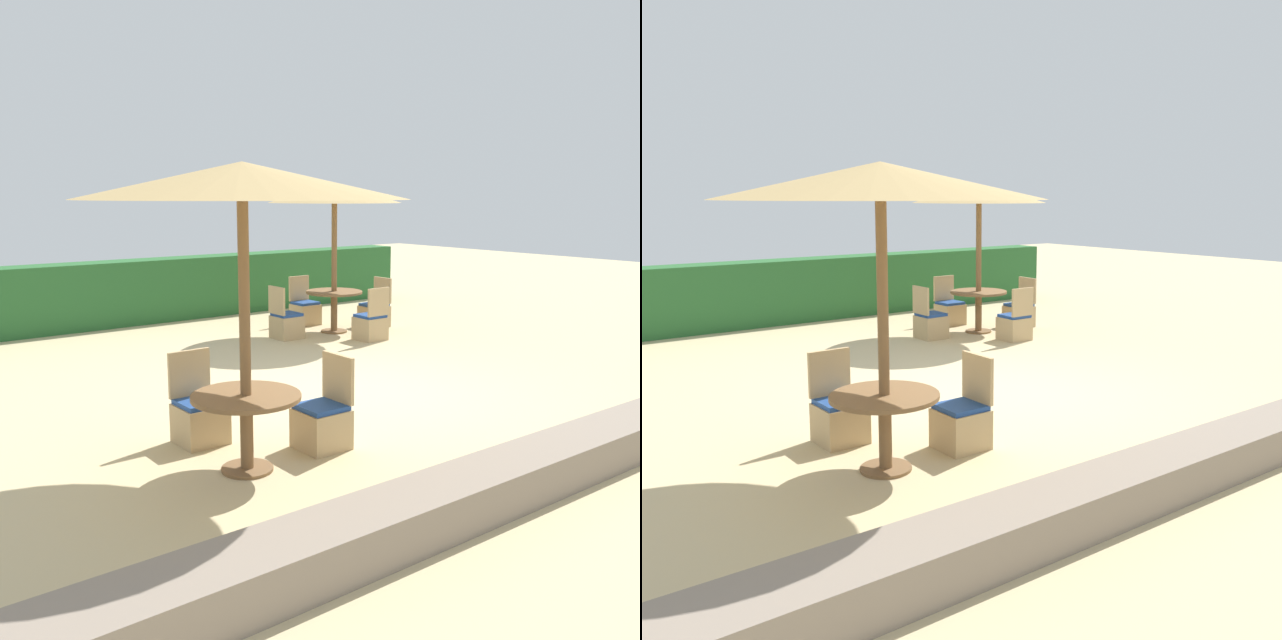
# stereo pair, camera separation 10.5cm
# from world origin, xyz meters

# --- Properties ---
(ground_plane) EXTENTS (40.00, 40.00, 0.00)m
(ground_plane) POSITION_xyz_m (0.00, 0.00, 0.00)
(ground_plane) COLOR #C6B284
(hedge_row) EXTENTS (13.00, 0.70, 1.24)m
(hedge_row) POSITION_xyz_m (0.00, 6.57, 0.62)
(hedge_row) COLOR #28602D
(hedge_row) RESTS_ON ground_plane
(stone_border) EXTENTS (10.00, 0.56, 0.36)m
(stone_border) POSITION_xyz_m (0.00, -3.11, 0.18)
(stone_border) COLOR gray
(stone_border) RESTS_ON ground_plane
(parasol_back_right) EXTENTS (2.38, 2.38, 2.67)m
(parasol_back_right) POSITION_xyz_m (2.52, 3.47, 2.49)
(parasol_back_right) COLOR brown
(parasol_back_right) RESTS_ON ground_plane
(round_table_back_right) EXTENTS (1.03, 1.03, 0.76)m
(round_table_back_right) POSITION_xyz_m (2.52, 3.47, 0.59)
(round_table_back_right) COLOR brown
(round_table_back_right) RESTS_ON ground_plane
(patio_chair_back_right_north) EXTENTS (0.46, 0.46, 0.93)m
(patio_chair_back_right_north) POSITION_xyz_m (2.56, 4.42, 0.26)
(patio_chair_back_right_north) COLOR tan
(patio_chair_back_right_north) RESTS_ON ground_plane
(patio_chair_back_right_south) EXTENTS (0.46, 0.46, 0.93)m
(patio_chair_back_right_south) POSITION_xyz_m (2.58, 2.51, 0.26)
(patio_chair_back_right_south) COLOR tan
(patio_chair_back_right_south) RESTS_ON ground_plane
(patio_chair_back_right_west) EXTENTS (0.46, 0.46, 0.93)m
(patio_chair_back_right_west) POSITION_xyz_m (1.49, 3.52, 0.26)
(patio_chair_back_right_west) COLOR tan
(patio_chair_back_right_west) RESTS_ON ground_plane
(patio_chair_back_right_east) EXTENTS (0.46, 0.46, 0.93)m
(patio_chair_back_right_east) POSITION_xyz_m (3.48, 3.42, 0.26)
(patio_chair_back_right_east) COLOR tan
(patio_chair_back_right_east) RESTS_ON ground_plane
(parasol_front_left) EXTENTS (2.88, 2.88, 2.78)m
(parasol_front_left) POSITION_xyz_m (-2.26, -1.24, 2.60)
(parasol_front_left) COLOR brown
(parasol_front_left) RESTS_ON ground_plane
(round_table_front_left) EXTENTS (1.00, 1.00, 0.72)m
(round_table_front_left) POSITION_xyz_m (-2.26, -1.24, 0.56)
(round_table_front_left) COLOR brown
(round_table_front_left) RESTS_ON ground_plane
(patio_chair_front_left_north) EXTENTS (0.46, 0.46, 0.93)m
(patio_chair_front_left_north) POSITION_xyz_m (-2.24, -0.31, 0.26)
(patio_chair_front_left_north) COLOR tan
(patio_chair_front_left_north) RESTS_ON ground_plane
(patio_chair_front_left_east) EXTENTS (0.46, 0.46, 0.93)m
(patio_chair_front_left_east) POSITION_xyz_m (-1.34, -1.20, 0.26)
(patio_chair_front_left_east) COLOR tan
(patio_chair_front_left_east) RESTS_ON ground_plane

